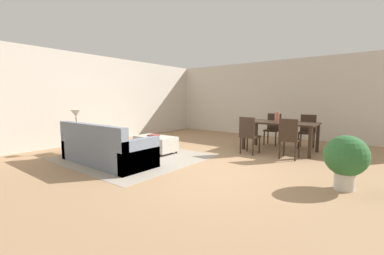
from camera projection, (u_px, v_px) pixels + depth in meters
ground_plane at (204, 169)px, 4.81m from camera, size 10.80×10.80×0.00m
wall_back at (287, 99)px, 8.57m from camera, size 9.00×0.12×2.70m
wall_left at (97, 99)px, 7.80m from camera, size 0.12×11.00×2.70m
area_rug at (134, 157)px, 5.78m from camera, size 3.00×2.80×0.01m
couch at (105, 150)px, 5.21m from camera, size 2.23×0.90×0.86m
ottoman_table at (156, 143)px, 6.25m from camera, size 1.06×0.58×0.42m
side_table at (77, 135)px, 6.15m from camera, size 0.40×0.40×0.57m
table_lamp at (76, 114)px, 6.09m from camera, size 0.26×0.26×0.53m
dining_table at (280, 125)px, 6.41m from camera, size 1.77×0.93×0.76m
dining_chair_near_left at (249, 133)px, 6.04m from camera, size 0.42×0.42×0.92m
dining_chair_near_right at (289, 137)px, 5.51m from camera, size 0.41×0.41×0.92m
dining_chair_far_left at (273, 127)px, 7.34m from camera, size 0.41×0.41×0.92m
dining_chair_far_right at (307, 129)px, 6.81m from camera, size 0.43×0.43×0.92m
vase_centerpiece at (277, 117)px, 6.42m from camera, size 0.12×0.12×0.25m
book_on_ottoman at (154, 135)px, 6.28m from camera, size 0.30×0.26×0.03m
potted_plant at (346, 158)px, 3.66m from camera, size 0.61×0.61×0.82m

